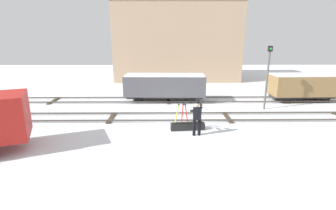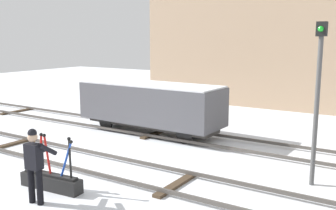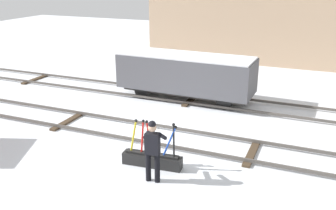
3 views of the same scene
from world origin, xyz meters
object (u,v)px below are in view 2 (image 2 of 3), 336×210
object	(u,v)px
switch_lever_frame	(51,180)
freight_car_back_track	(150,104)
signal_post	(318,89)
rail_worker	(35,161)

from	to	relation	value
switch_lever_frame	freight_car_back_track	bearing A→B (deg)	96.17
signal_post	freight_car_back_track	size ratio (longest dim) A/B	0.70
rail_worker	signal_post	distance (m)	7.11
switch_lever_frame	signal_post	distance (m)	7.15
rail_worker	signal_post	world-z (taller)	signal_post
switch_lever_frame	signal_post	xyz separation A→B (m)	(5.56, 3.87, 2.30)
signal_post	freight_car_back_track	xyz separation A→B (m)	(-6.78, 2.30, -1.35)
signal_post	freight_car_back_track	bearing A→B (deg)	161.22
signal_post	freight_car_back_track	world-z (taller)	signal_post
rail_worker	signal_post	size ratio (longest dim) A/B	0.43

